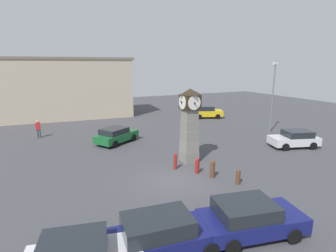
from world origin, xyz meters
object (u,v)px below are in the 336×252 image
at_px(bollard_mid_row, 197,166).
at_px(car_far_lot, 207,112).
at_px(bollard_near_tower, 175,161).
at_px(bollard_far_row, 212,169).
at_px(car_silver_hatch, 295,139).
at_px(street_lamp_far_side, 273,93).
at_px(car_end_of_row, 116,135).
at_px(car_near_tower, 163,234).
at_px(clock_tower, 190,124).
at_px(bollard_end_row, 238,176).
at_px(pedestrian_crossing_lot, 38,128).
at_px(car_by_building, 250,218).

relative_size(bollard_mid_row, car_far_lot, 0.24).
relative_size(bollard_near_tower, bollard_far_row, 0.99).
bearing_deg(bollard_mid_row, car_far_lot, 55.18).
height_order(car_silver_hatch, street_lamp_far_side, street_lamp_far_side).
distance_m(car_far_lot, car_silver_hatch, 13.94).
relative_size(bollard_far_row, car_end_of_row, 0.26).
relative_size(car_end_of_row, street_lamp_far_side, 0.61).
relative_size(bollard_near_tower, car_near_tower, 0.24).
bearing_deg(clock_tower, bollard_end_row, -80.24).
bearing_deg(bollard_mid_row, bollard_far_row, -62.06).
xyz_separation_m(clock_tower, car_near_tower, (-5.56, -8.00, -2.01)).
height_order(clock_tower, bollard_mid_row, clock_tower).
bearing_deg(street_lamp_far_side, car_far_lot, 99.93).
xyz_separation_m(car_end_of_row, pedestrian_crossing_lot, (-6.37, 4.87, 0.25)).
relative_size(car_near_tower, pedestrian_crossing_lot, 2.75).
bearing_deg(pedestrian_crossing_lot, car_far_lot, 4.22).
distance_m(bollard_end_row, street_lamp_far_side, 14.13).
bearing_deg(car_near_tower, bollard_end_row, 28.65).
bearing_deg(pedestrian_crossing_lot, car_near_tower, -76.98).
bearing_deg(street_lamp_far_side, bollard_end_row, -142.84).
bearing_deg(car_by_building, car_silver_hatch, 33.13).
height_order(clock_tower, bollard_end_row, clock_tower).
bearing_deg(bollard_end_row, pedestrian_crossing_lot, 123.95).
distance_m(clock_tower, car_near_tower, 9.95).
relative_size(car_by_building, street_lamp_far_side, 0.64).
bearing_deg(bollard_end_row, bollard_mid_row, 119.64).
relative_size(car_near_tower, street_lamp_far_side, 0.66).
bearing_deg(car_far_lot, bollard_end_row, -117.65).
bearing_deg(bollard_near_tower, bollard_end_row, -56.61).
bearing_deg(bollard_far_row, clock_tower, 88.77).
relative_size(car_near_tower, car_end_of_row, 1.09).
height_order(car_near_tower, car_by_building, car_near_tower).
xyz_separation_m(car_silver_hatch, car_end_of_row, (-13.57, 7.58, -0.01)).
distance_m(bollard_near_tower, car_by_building, 7.57).
xyz_separation_m(car_near_tower, car_by_building, (3.65, -0.51, -0.01)).
bearing_deg(car_silver_hatch, bollard_mid_row, -172.87).
relative_size(bollard_end_row, pedestrian_crossing_lot, 0.55).
relative_size(bollard_end_row, car_silver_hatch, 0.22).
relative_size(car_silver_hatch, car_end_of_row, 0.99).
height_order(bollard_mid_row, car_silver_hatch, car_silver_hatch).
bearing_deg(bollard_mid_row, car_by_building, -101.75).
relative_size(bollard_mid_row, bollard_far_row, 0.89).
height_order(clock_tower, bollard_far_row, clock_tower).
height_order(bollard_end_row, car_far_lot, car_far_lot).
distance_m(bollard_near_tower, bollard_end_row, 4.30).
bearing_deg(pedestrian_crossing_lot, street_lamp_far_side, -19.96).
relative_size(clock_tower, car_near_tower, 1.12).
distance_m(bollard_end_row, car_near_tower, 7.23).
distance_m(bollard_far_row, pedestrian_crossing_lot, 17.82).
distance_m(bollard_near_tower, street_lamp_far_side, 14.48).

